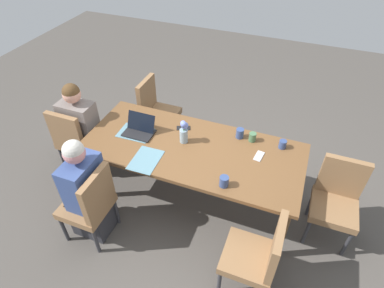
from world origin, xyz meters
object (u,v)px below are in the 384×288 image
at_px(person_head_left_left_mid, 83,133).
at_px(chair_near_left_far, 259,255).
at_px(flower_vase, 184,131).
at_px(coffee_mug_centre_right, 224,181).
at_px(chair_near_left_near, 91,203).
at_px(coffee_mug_centre_left, 252,137).
at_px(person_near_left_near, 87,194).
at_px(chair_head_right_right_near, 337,197).
at_px(chair_head_left_left_mid, 75,138).
at_px(phone_silver, 259,156).
at_px(laptop_head_left_left_mid, 140,130).
at_px(phone_black, 183,128).
at_px(dining_table, 192,153).
at_px(coffee_mug_near_left, 240,133).
at_px(chair_far_right_mid, 155,108).
at_px(coffee_mug_near_right, 283,144).

xyz_separation_m(person_head_left_left_mid, chair_near_left_far, (2.31, -0.80, -0.03)).
xyz_separation_m(flower_vase, coffee_mug_centre_right, (0.57, -0.44, -0.09)).
height_order(chair_near_left_near, coffee_mug_centre_left, chair_near_left_near).
distance_m(person_near_left_near, chair_head_right_right_near, 2.43).
bearing_deg(chair_head_left_left_mid, person_near_left_near, -46.30).
bearing_deg(phone_silver, laptop_head_left_left_mid, 101.40).
relative_size(chair_head_left_left_mid, coffee_mug_centre_left, 9.23).
xyz_separation_m(person_head_left_left_mid, phone_black, (1.20, 0.25, 0.23)).
bearing_deg(flower_vase, dining_table, -28.96).
bearing_deg(coffee_mug_near_left, chair_far_right_mid, 158.61).
height_order(dining_table, person_near_left_near, person_near_left_near).
bearing_deg(coffee_mug_near_right, person_head_left_left_mid, -171.92).
relative_size(chair_far_right_mid, flower_vase, 3.35).
relative_size(person_near_left_near, laptop_head_left_left_mid, 3.73).
distance_m(chair_near_left_far, coffee_mug_near_right, 1.16).
xyz_separation_m(chair_head_left_left_mid, phone_silver, (2.14, 0.18, 0.26)).
bearing_deg(coffee_mug_centre_right, chair_head_left_left_mid, 170.67).
relative_size(chair_head_right_right_near, coffee_mug_centre_left, 9.23).
height_order(chair_head_left_left_mid, flower_vase, flower_vase).
distance_m(dining_table, chair_head_left_left_mid, 1.48).
bearing_deg(phone_black, phone_silver, -31.38).
bearing_deg(phone_silver, dining_table, 107.37).
xyz_separation_m(coffee_mug_near_left, phone_silver, (0.26, -0.22, -0.05)).
xyz_separation_m(laptop_head_left_left_mid, coffee_mug_centre_left, (1.17, 0.31, 0.01)).
relative_size(dining_table, phone_black, 15.15).
xyz_separation_m(dining_table, chair_near_left_near, (-0.72, -0.82, -0.18)).
bearing_deg(coffee_mug_centre_left, laptop_head_left_left_mid, -165.28).
relative_size(dining_table, chair_far_right_mid, 2.52).
relative_size(coffee_mug_near_right, phone_black, 0.60).
height_order(chair_head_right_right_near, laptop_head_left_left_mid, laptop_head_left_left_mid).
bearing_deg(chair_near_left_near, laptop_head_left_left_mid, 82.88).
distance_m(chair_head_right_right_near, coffee_mug_near_right, 0.73).
xyz_separation_m(person_near_left_near, coffee_mug_centre_left, (1.35, 1.10, 0.28)).
distance_m(chair_head_right_right_near, phone_black, 1.71).
xyz_separation_m(chair_far_right_mid, phone_silver, (1.52, -0.71, 0.26)).
bearing_deg(phone_black, chair_head_left_left_mid, 172.84).
distance_m(dining_table, coffee_mug_near_left, 0.55).
height_order(dining_table, chair_far_right_mid, chair_far_right_mid).
xyz_separation_m(chair_near_left_near, coffee_mug_centre_right, (1.18, 0.45, 0.31)).
distance_m(chair_head_right_right_near, flower_vase, 1.64).
relative_size(coffee_mug_near_right, coffee_mug_centre_right, 0.87).
xyz_separation_m(chair_head_left_left_mid, chair_near_left_far, (2.37, -0.72, 0.00)).
xyz_separation_m(person_head_left_left_mid, flower_vase, (1.30, 0.05, 0.37)).
xyz_separation_m(chair_near_left_near, coffee_mug_centre_left, (1.27, 1.16, 0.30)).
bearing_deg(chair_head_right_right_near, chair_near_left_far, -123.36).
relative_size(person_near_left_near, phone_black, 7.97).
bearing_deg(chair_near_left_far, person_head_left_left_mid, 160.93).
relative_size(chair_head_left_left_mid, chair_near_left_far, 1.00).
bearing_deg(phone_black, dining_table, -74.29).
bearing_deg(chair_near_left_far, flower_vase, 140.00).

